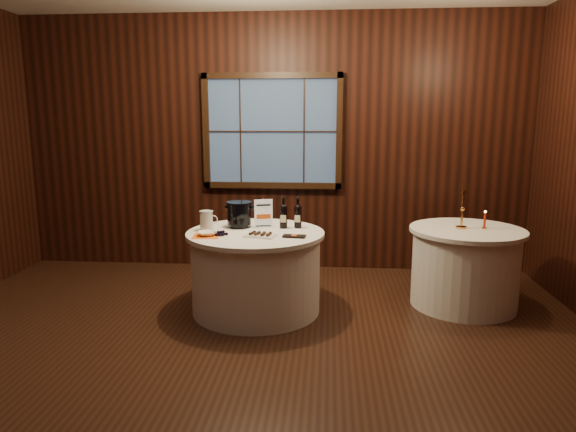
# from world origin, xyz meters

# --- Properties ---
(ground) EXTENTS (6.00, 6.00, 0.00)m
(ground) POSITION_xyz_m (0.00, 0.00, 0.00)
(ground) COLOR black
(ground) RESTS_ON ground
(back_wall) EXTENTS (6.00, 0.10, 3.00)m
(back_wall) POSITION_xyz_m (0.00, 2.48, 1.54)
(back_wall) COLOR black
(back_wall) RESTS_ON ground
(main_table) EXTENTS (1.28, 1.28, 0.77)m
(main_table) POSITION_xyz_m (0.00, 1.00, 0.39)
(main_table) COLOR white
(main_table) RESTS_ON ground
(side_table) EXTENTS (1.08, 1.08, 0.77)m
(side_table) POSITION_xyz_m (2.00, 1.30, 0.39)
(side_table) COLOR white
(side_table) RESTS_ON ground
(sign_stand) EXTENTS (0.17, 0.12, 0.28)m
(sign_stand) POSITION_xyz_m (0.05, 1.20, 0.87)
(sign_stand) COLOR silver
(sign_stand) RESTS_ON main_table
(port_bottle_left) EXTENTS (0.07, 0.08, 0.31)m
(port_bottle_left) POSITION_xyz_m (0.25, 1.17, 0.90)
(port_bottle_left) COLOR black
(port_bottle_left) RESTS_ON main_table
(port_bottle_right) EXTENTS (0.07, 0.07, 0.30)m
(port_bottle_right) POSITION_xyz_m (0.38, 1.20, 0.90)
(port_bottle_right) COLOR black
(port_bottle_right) RESTS_ON main_table
(ice_bucket) EXTENTS (0.24, 0.24, 0.25)m
(ice_bucket) POSITION_xyz_m (-0.18, 1.18, 0.90)
(ice_bucket) COLOR black
(ice_bucket) RESTS_ON main_table
(chocolate_plate) EXTENTS (0.30, 0.24, 0.04)m
(chocolate_plate) POSITION_xyz_m (0.07, 0.81, 0.79)
(chocolate_plate) COLOR white
(chocolate_plate) RESTS_ON main_table
(chocolate_box) EXTENTS (0.21, 0.12, 0.02)m
(chocolate_box) POSITION_xyz_m (0.37, 0.81, 0.78)
(chocolate_box) COLOR black
(chocolate_box) RESTS_ON main_table
(grape_bunch) EXTENTS (0.19, 0.11, 0.04)m
(grape_bunch) POSITION_xyz_m (-0.28, 0.79, 0.79)
(grape_bunch) COLOR black
(grape_bunch) RESTS_ON main_table
(glass_pitcher) EXTENTS (0.17, 0.13, 0.19)m
(glass_pitcher) POSITION_xyz_m (-0.46, 1.02, 0.86)
(glass_pitcher) COLOR silver
(glass_pitcher) RESTS_ON main_table
(orange_napkin) EXTENTS (0.26, 0.26, 0.00)m
(orange_napkin) POSITION_xyz_m (-0.41, 0.79, 0.77)
(orange_napkin) COLOR orange
(orange_napkin) RESTS_ON main_table
(cracker_bowl) EXTENTS (0.19, 0.19, 0.04)m
(cracker_bowl) POSITION_xyz_m (-0.41, 0.79, 0.79)
(cracker_bowl) COLOR white
(cracker_bowl) RESTS_ON orange_napkin
(brass_candlestick) EXTENTS (0.10, 0.10, 0.37)m
(brass_candlestick) POSITION_xyz_m (1.94, 1.30, 0.90)
(brass_candlestick) COLOR #C9873E
(brass_candlestick) RESTS_ON side_table
(red_candle) EXTENTS (0.05, 0.05, 0.18)m
(red_candle) POSITION_xyz_m (2.15, 1.30, 0.84)
(red_candle) COLOR #C9873E
(red_candle) RESTS_ON side_table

